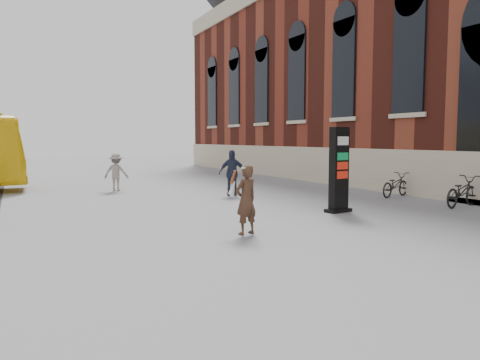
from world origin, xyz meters
name	(u,v)px	position (x,y,z in m)	size (l,w,h in m)	color
ground	(232,234)	(0.00, 0.00, 0.00)	(100.00, 100.00, 0.00)	#9E9EA3
station	(472,16)	(15.48, 6.00, 8.09)	(12.15, 44.50, 19.15)	maroon
info_pylon	(339,170)	(4.30, 1.58, 1.29)	(0.89, 0.56, 2.58)	black
woman	(246,199)	(0.27, -0.17, 0.83)	(0.72, 0.68, 1.62)	#3E2A1B
pedestrian_b	(116,172)	(-0.63, 10.41, 0.81)	(1.04, 0.60, 1.61)	gray
pedestrian_c	(232,173)	(3.16, 6.78, 0.90)	(1.05, 0.44, 1.79)	#283048
bike_4	(462,191)	(8.60, 0.69, 0.51)	(0.68, 1.94, 1.02)	black
bike_6	(395,185)	(8.60, 3.65, 0.47)	(0.62, 1.78, 0.93)	black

